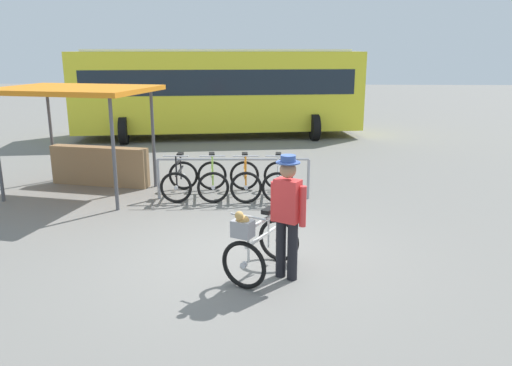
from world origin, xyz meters
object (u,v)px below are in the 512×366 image
at_px(racked_bike_lime, 213,180).
at_px(racked_bike_white, 278,180).
at_px(person_with_featured_bike, 287,212).
at_px(market_stall, 87,128).
at_px(racked_bike_orange, 245,180).
at_px(bus_distant, 219,88).
at_px(racked_bike_black, 180,180).
at_px(featured_bicycle, 258,244).

relative_size(racked_bike_lime, racked_bike_white, 1.06).
relative_size(person_with_featured_bike, market_stall, 0.50).
bearing_deg(person_with_featured_bike, market_stall, 134.64).
height_order(racked_bike_orange, bus_distant, bus_distant).
relative_size(racked_bike_black, market_stall, 0.33).
bearing_deg(racked_bike_black, featured_bicycle, -65.02).
bearing_deg(racked_bike_white, racked_bike_lime, -177.66).
relative_size(racked_bike_white, featured_bicycle, 0.88).
xyz_separation_m(racked_bike_lime, racked_bike_white, (1.40, 0.06, -0.00)).
bearing_deg(racked_bike_lime, racked_bike_white, 2.34).
distance_m(featured_bicycle, market_stall, 5.94).
relative_size(featured_bicycle, person_with_featured_bike, 0.73).
bearing_deg(bus_distant, racked_bike_orange, -79.57).
relative_size(racked_bike_white, person_with_featured_bike, 0.64).
bearing_deg(racked_bike_white, featured_bicycle, -93.93).
bearing_deg(market_stall, person_with_featured_bike, -45.36).
relative_size(racked_bike_lime, market_stall, 0.34).
height_order(racked_bike_black, racked_bike_orange, same).
relative_size(featured_bicycle, market_stall, 0.36).
bearing_deg(featured_bicycle, racked_bike_orange, 96.10).
relative_size(racked_bike_black, racked_bike_orange, 0.97).
relative_size(racked_bike_black, bus_distant, 0.11).
bearing_deg(racked_bike_lime, bus_distant, 95.37).
xyz_separation_m(racked_bike_white, featured_bicycle, (-0.27, -4.00, 0.12)).
height_order(racked_bike_white, featured_bicycle, featured_bicycle).
bearing_deg(racked_bike_white, person_with_featured_bike, -88.32).
xyz_separation_m(racked_bike_orange, featured_bicycle, (0.42, -3.97, 0.12)).
relative_size(racked_bike_black, person_with_featured_bike, 0.66).
xyz_separation_m(featured_bicycle, bus_distant, (-1.86, 11.76, 1.25)).
bearing_deg(racked_bike_white, bus_distant, 105.37).
bearing_deg(racked_bike_orange, featured_bicycle, -83.90).
xyz_separation_m(racked_bike_white, bus_distant, (-2.13, 7.76, 1.37)).
height_order(bus_distant, market_stall, bus_distant).
height_order(racked_bike_lime, racked_bike_orange, same).
bearing_deg(market_stall, racked_bike_orange, -6.49).
bearing_deg(market_stall, racked_bike_lime, -8.67).
xyz_separation_m(bus_distant, market_stall, (-2.07, -7.39, -0.35)).
relative_size(racked_bike_lime, bus_distant, 0.11).
bearing_deg(person_with_featured_bike, featured_bicycle, -179.90).
height_order(racked_bike_black, bus_distant, bus_distant).
bearing_deg(racked_bike_lime, racked_bike_orange, 2.34).
distance_m(racked_bike_white, person_with_featured_bike, 4.04).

